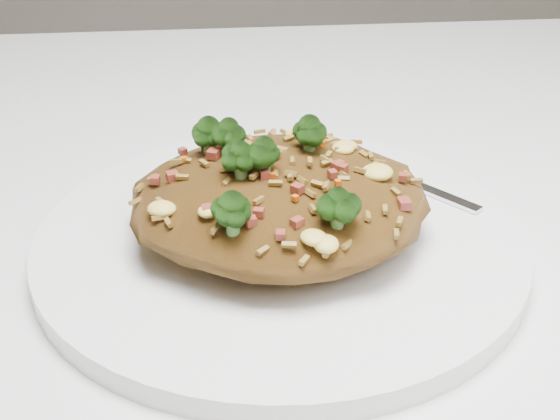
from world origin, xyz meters
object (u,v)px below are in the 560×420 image
object	(u,v)px
dining_table	(263,304)
plate	(280,241)
fried_rice	(279,188)
fork	(387,173)

from	to	relation	value
dining_table	plate	world-z (taller)	plate
dining_table	plate	xyz separation A→B (m)	(0.01, -0.07, 0.10)
dining_table	fried_rice	world-z (taller)	fried_rice
fried_rice	dining_table	bearing A→B (deg)	94.75
dining_table	plate	distance (m)	0.12
fork	fried_rice	bearing A→B (deg)	-90.41
plate	fork	world-z (taller)	fork
fried_rice	fork	bearing A→B (deg)	39.49
fried_rice	fork	world-z (taller)	fried_rice
plate	fried_rice	bearing A→B (deg)	-152.07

